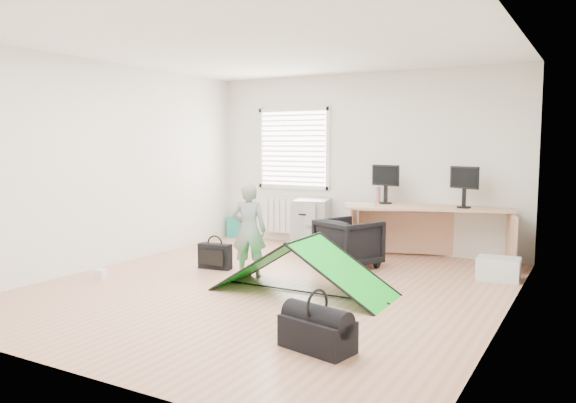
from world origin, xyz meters
The scene contains 18 objects.
ground centered at (0.00, 0.00, 0.00)m, with size 5.50×5.50×0.00m, color tan.
back_wall centered at (0.00, 2.75, 1.35)m, with size 5.00×0.02×2.70m, color silver.
window centered at (-1.20, 2.71, 1.55)m, with size 1.20×0.06×1.20m, color silver.
radiator centered at (-1.20, 2.67, 0.45)m, with size 1.00×0.12×0.60m, color silver.
desk centered at (1.14, 2.34, 0.38)m, with size 2.24×0.71×0.76m, color tan.
filing_cabinet centered at (-0.67, 2.37, 0.39)m, with size 0.50×0.66×0.77m, color #999C9E.
monitor_left centered at (0.51, 2.38, 0.97)m, with size 0.43×0.09×0.41m, color black.
monitor_right centered at (1.62, 2.40, 0.97)m, with size 0.43×0.09×0.41m, color black.
keyboard centered at (0.24, 2.08, 0.77)m, with size 0.43×0.15×0.02m, color beige.
thermos centered at (0.34, 2.53, 0.88)m, with size 0.06×0.06×0.23m, color #BB697A.
office_chair centered at (0.36, 1.40, 0.32)m, with size 0.69×0.71×0.65m, color black.
person centered at (-0.49, 0.30, 0.58)m, with size 0.42×0.28×1.16m, color slate.
kite centered at (0.44, -0.03, 0.30)m, with size 1.96×0.86×0.61m, color #12C325, non-canonical shape.
storage_crate centered at (2.21, 1.64, 0.14)m, with size 0.49×0.34×0.27m, color silver.
tote_bag centered at (-2.30, 2.63, 0.18)m, with size 0.30×0.13×0.36m, color teal.
laptop_bag centered at (-1.12, 0.45, 0.17)m, with size 0.44×0.13×0.33m, color black.
white_box centered at (-2.02, -0.66, 0.06)m, with size 0.11×0.11×0.11m, color silver.
duffel_bag centered at (1.32, -1.48, 0.13)m, with size 0.59×0.30×0.26m, color black.
Camera 1 is at (3.24, -5.37, 1.65)m, focal length 35.00 mm.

